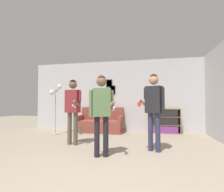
{
  "coord_description": "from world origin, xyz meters",
  "views": [
    {
      "loc": [
        0.86,
        -2.07,
        1.11
      ],
      "look_at": [
        -0.11,
        2.29,
        1.26
      ],
      "focal_mm": 28.0,
      "sensor_mm": 36.0,
      "label": 1
    }
  ],
  "objects_px": {
    "person_player_foreground_left": "(73,104)",
    "couch": "(100,124)",
    "bookshelf": "(164,121)",
    "person_player_foreground_center": "(101,106)",
    "bottle_on_floor": "(80,131)",
    "floor_lamp": "(56,96)",
    "person_watcher_holding_cup": "(154,103)"
  },
  "relations": [
    {
      "from": "person_player_foreground_center",
      "to": "bottle_on_floor",
      "type": "relative_size",
      "value": 5.74
    },
    {
      "from": "bookshelf",
      "to": "person_player_foreground_left",
      "type": "height_order",
      "value": "person_player_foreground_left"
    },
    {
      "from": "bookshelf",
      "to": "bottle_on_floor",
      "type": "height_order",
      "value": "bookshelf"
    },
    {
      "from": "couch",
      "to": "bookshelf",
      "type": "xyz_separation_m",
      "value": [
        2.31,
        0.2,
        0.14
      ]
    },
    {
      "from": "floor_lamp",
      "to": "person_player_foreground_center",
      "type": "height_order",
      "value": "floor_lamp"
    },
    {
      "from": "floor_lamp",
      "to": "couch",
      "type": "bearing_deg",
      "value": 31.6
    },
    {
      "from": "bookshelf",
      "to": "bottle_on_floor",
      "type": "bearing_deg",
      "value": -163.44
    },
    {
      "from": "person_player_foreground_center",
      "to": "person_player_foreground_left",
      "type": "bearing_deg",
      "value": 141.66
    },
    {
      "from": "couch",
      "to": "person_watcher_holding_cup",
      "type": "bearing_deg",
      "value": -49.08
    },
    {
      "from": "couch",
      "to": "person_player_foreground_left",
      "type": "bearing_deg",
      "value": -94.28
    },
    {
      "from": "bottle_on_floor",
      "to": "person_watcher_holding_cup",
      "type": "bearing_deg",
      "value": -32.7
    },
    {
      "from": "couch",
      "to": "bottle_on_floor",
      "type": "xyz_separation_m",
      "value": [
        -0.52,
        -0.64,
        -0.18
      ]
    },
    {
      "from": "person_player_foreground_left",
      "to": "couch",
      "type": "bearing_deg",
      "value": 85.72
    },
    {
      "from": "floor_lamp",
      "to": "bottle_on_floor",
      "type": "bearing_deg",
      "value": 12.7
    },
    {
      "from": "person_player_foreground_left",
      "to": "person_watcher_holding_cup",
      "type": "relative_size",
      "value": 0.97
    },
    {
      "from": "bookshelf",
      "to": "person_player_foreground_center",
      "type": "bearing_deg",
      "value": -115.62
    },
    {
      "from": "floor_lamp",
      "to": "person_player_foreground_left",
      "type": "xyz_separation_m",
      "value": [
        1.2,
        -1.2,
        -0.26
      ]
    },
    {
      "from": "person_player_foreground_left",
      "to": "person_player_foreground_center",
      "type": "relative_size",
      "value": 1.02
    },
    {
      "from": "bookshelf",
      "to": "floor_lamp",
      "type": "relative_size",
      "value": 0.62
    },
    {
      "from": "person_player_foreground_left",
      "to": "bottle_on_floor",
      "type": "height_order",
      "value": "person_player_foreground_left"
    },
    {
      "from": "floor_lamp",
      "to": "person_player_foreground_center",
      "type": "distance_m",
      "value": 2.99
    },
    {
      "from": "bookshelf",
      "to": "person_player_foreground_center",
      "type": "distance_m",
      "value": 3.41
    },
    {
      "from": "couch",
      "to": "floor_lamp",
      "type": "distance_m",
      "value": 1.88
    },
    {
      "from": "bookshelf",
      "to": "couch",
      "type": "bearing_deg",
      "value": -175.15
    },
    {
      "from": "floor_lamp",
      "to": "person_player_foreground_center",
      "type": "xyz_separation_m",
      "value": [
        2.21,
        -2.0,
        -0.28
      ]
    },
    {
      "from": "couch",
      "to": "person_player_foreground_left",
      "type": "relative_size",
      "value": 1.01
    },
    {
      "from": "floor_lamp",
      "to": "person_watcher_holding_cup",
      "type": "xyz_separation_m",
      "value": [
        3.26,
        -1.37,
        -0.22
      ]
    },
    {
      "from": "person_player_foreground_left",
      "to": "bottle_on_floor",
      "type": "distance_m",
      "value": 1.71
    },
    {
      "from": "floor_lamp",
      "to": "person_watcher_holding_cup",
      "type": "bearing_deg",
      "value": -22.74
    },
    {
      "from": "person_watcher_holding_cup",
      "to": "floor_lamp",
      "type": "bearing_deg",
      "value": 157.26
    },
    {
      "from": "person_player_foreground_center",
      "to": "bottle_on_floor",
      "type": "bearing_deg",
      "value": 122.14
    },
    {
      "from": "bookshelf",
      "to": "person_player_foreground_left",
      "type": "bearing_deg",
      "value": -137.84
    }
  ]
}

